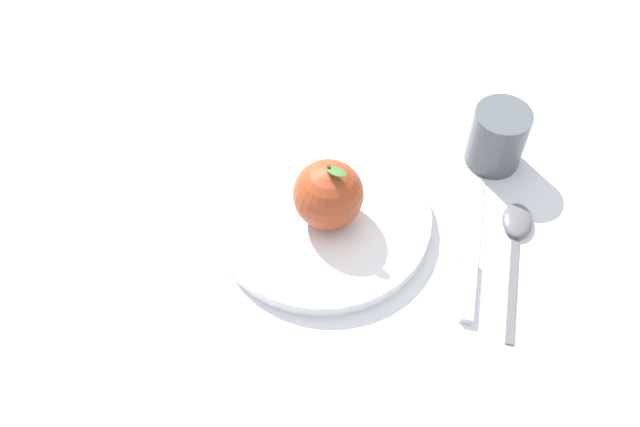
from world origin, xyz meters
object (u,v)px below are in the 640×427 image
Objects in this scene: cup at (498,135)px; knife at (471,258)px; spoon at (516,235)px; dinner_plate at (320,218)px; apple at (326,197)px.

cup is 0.43× the size of knife.
knife is at bearing -69.12° from cup.
knife is at bearing -114.24° from spoon.
dinner_plate is 0.17m from knife.
apple is (0.01, -0.00, 0.05)m from dinner_plate.
apple is 0.47× the size of knife.
apple is 0.17m from knife.
cup is (0.11, 0.20, 0.03)m from dinner_plate.
knife is at bearing 21.22° from dinner_plate.
spoon is at bearing 65.76° from knife.
dinner_plate is 0.05m from apple.
dinner_plate reaches higher than knife.
knife is 1.08× the size of spoon.
spoon is at bearing 32.46° from dinner_plate.
cup reaches higher than dinner_plate.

